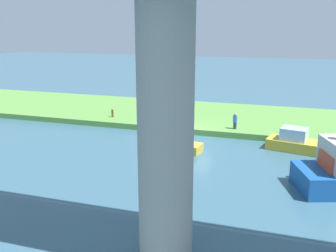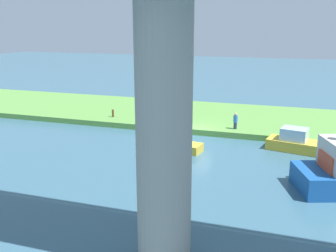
{
  "view_description": "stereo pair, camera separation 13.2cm",
  "coord_description": "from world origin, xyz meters",
  "px_view_note": "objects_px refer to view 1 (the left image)",
  "views": [
    {
      "loc": [
        -7.37,
        30.59,
        9.12
      ],
      "look_at": [
        0.91,
        5.0,
        2.0
      ],
      "focal_mm": 41.5,
      "sensor_mm": 36.0,
      "label": 1
    },
    {
      "loc": [
        -7.49,
        30.55,
        9.12
      ],
      "look_at": [
        0.91,
        5.0,
        2.0
      ],
      "focal_mm": 41.5,
      "sensor_mm": 36.0,
      "label": 2
    }
  ],
  "objects_px": {
    "bridge_pylon": "(166,131)",
    "person_on_bank": "(235,121)",
    "motorboat_white": "(301,143)",
    "riverboat_paddlewheel": "(174,143)",
    "mooring_post": "(112,113)"
  },
  "relations": [
    {
      "from": "mooring_post",
      "to": "riverboat_paddlewheel",
      "type": "bearing_deg",
      "value": 142.46
    },
    {
      "from": "mooring_post",
      "to": "motorboat_white",
      "type": "xyz_separation_m",
      "value": [
        -16.98,
        3.63,
        -0.26
      ]
    },
    {
      "from": "riverboat_paddlewheel",
      "to": "motorboat_white",
      "type": "relative_size",
      "value": 0.77
    },
    {
      "from": "mooring_post",
      "to": "motorboat_white",
      "type": "bearing_deg",
      "value": 167.94
    },
    {
      "from": "motorboat_white",
      "to": "mooring_post",
      "type": "bearing_deg",
      "value": -12.06
    },
    {
      "from": "mooring_post",
      "to": "motorboat_white",
      "type": "relative_size",
      "value": 0.14
    },
    {
      "from": "person_on_bank",
      "to": "motorboat_white",
      "type": "xyz_separation_m",
      "value": [
        -5.26,
        2.91,
        -0.6
      ]
    },
    {
      "from": "person_on_bank",
      "to": "motorboat_white",
      "type": "relative_size",
      "value": 0.26
    },
    {
      "from": "bridge_pylon",
      "to": "motorboat_white",
      "type": "relative_size",
      "value": 1.95
    },
    {
      "from": "bridge_pylon",
      "to": "person_on_bank",
      "type": "xyz_separation_m",
      "value": [
        -0.02,
        -18.6,
        -4.01
      ]
    },
    {
      "from": "bridge_pylon",
      "to": "riverboat_paddlewheel",
      "type": "distance_m",
      "value": 14.47
    },
    {
      "from": "person_on_bank",
      "to": "motorboat_white",
      "type": "distance_m",
      "value": 6.04
    },
    {
      "from": "person_on_bank",
      "to": "riverboat_paddlewheel",
      "type": "height_order",
      "value": "person_on_bank"
    },
    {
      "from": "mooring_post",
      "to": "motorboat_white",
      "type": "distance_m",
      "value": 17.36
    },
    {
      "from": "person_on_bank",
      "to": "mooring_post",
      "type": "bearing_deg",
      "value": -3.49
    }
  ]
}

